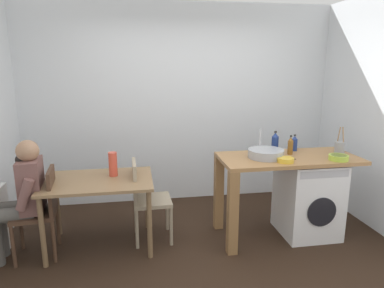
# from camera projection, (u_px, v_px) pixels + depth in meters

# --- Properties ---
(ground_plane) EXTENTS (5.46, 5.46, 0.00)m
(ground_plane) POSITION_uv_depth(u_px,v_px,m) (205.00, 262.00, 3.35)
(ground_plane) COLOR black
(wall_back) EXTENTS (4.60, 0.10, 2.70)m
(wall_back) POSITION_uv_depth(u_px,v_px,m) (180.00, 105.00, 4.73)
(wall_back) COLOR silver
(wall_back) RESTS_ON ground_plane
(dining_table) EXTENTS (1.10, 0.76, 0.74)m
(dining_table) POSITION_uv_depth(u_px,v_px,m) (99.00, 188.00, 3.54)
(dining_table) COLOR olive
(dining_table) RESTS_ON ground_plane
(chair_person_seat) EXTENTS (0.44, 0.44, 0.90)m
(chair_person_seat) POSITION_uv_depth(u_px,v_px,m) (42.00, 208.00, 3.39)
(chair_person_seat) COLOR #4C3323
(chair_person_seat) RESTS_ON ground_plane
(chair_opposite) EXTENTS (0.41, 0.41, 0.90)m
(chair_opposite) POSITION_uv_depth(u_px,v_px,m) (145.00, 196.00, 3.69)
(chair_opposite) COLOR gray
(chair_opposite) RESTS_ON ground_plane
(seated_person) EXTENTS (0.52, 0.53, 1.20)m
(seated_person) POSITION_uv_depth(u_px,v_px,m) (23.00, 194.00, 3.31)
(seated_person) COLOR #595651
(seated_person) RESTS_ON ground_plane
(kitchen_counter) EXTENTS (1.50, 0.68, 0.92)m
(kitchen_counter) POSITION_uv_depth(u_px,v_px,m) (269.00, 171.00, 3.71)
(kitchen_counter) COLOR #9E7042
(kitchen_counter) RESTS_ON ground_plane
(washing_machine) EXTENTS (0.60, 0.61, 0.86)m
(washing_machine) POSITION_uv_depth(u_px,v_px,m) (308.00, 197.00, 3.86)
(washing_machine) COLOR white
(washing_machine) RESTS_ON ground_plane
(sink_basin) EXTENTS (0.38, 0.38, 0.09)m
(sink_basin) POSITION_uv_depth(u_px,v_px,m) (266.00, 154.00, 3.65)
(sink_basin) COLOR #9EA0A5
(sink_basin) RESTS_ON kitchen_counter
(tap) EXTENTS (0.02, 0.02, 0.28)m
(tap) POSITION_uv_depth(u_px,v_px,m) (260.00, 141.00, 3.81)
(tap) COLOR #B2B2B7
(tap) RESTS_ON kitchen_counter
(bottle_tall_green) EXTENTS (0.08, 0.08, 0.23)m
(bottle_tall_green) POSITION_uv_depth(u_px,v_px,m) (275.00, 142.00, 3.93)
(bottle_tall_green) COLOR navy
(bottle_tall_green) RESTS_ON kitchen_counter
(bottle_squat_brown) EXTENTS (0.06, 0.06, 0.22)m
(bottle_squat_brown) POSITION_uv_depth(u_px,v_px,m) (290.00, 146.00, 3.78)
(bottle_squat_brown) COLOR brown
(bottle_squat_brown) RESTS_ON kitchen_counter
(bottle_clear_small) EXTENTS (0.07, 0.07, 0.19)m
(bottle_clear_small) POSITION_uv_depth(u_px,v_px,m) (294.00, 143.00, 3.94)
(bottle_clear_small) COLOR navy
(bottle_clear_small) RESTS_ON kitchen_counter
(mixing_bowl) EXTENTS (0.17, 0.17, 0.05)m
(mixing_bowl) POSITION_uv_depth(u_px,v_px,m) (286.00, 160.00, 3.49)
(mixing_bowl) COLOR gold
(mixing_bowl) RESTS_ON kitchen_counter
(utensil_crock) EXTENTS (0.11, 0.11, 0.30)m
(utensil_crock) POSITION_uv_depth(u_px,v_px,m) (340.00, 147.00, 3.84)
(utensil_crock) COLOR gray
(utensil_crock) RESTS_ON kitchen_counter
(colander) EXTENTS (0.20, 0.20, 0.06)m
(colander) POSITION_uv_depth(u_px,v_px,m) (339.00, 157.00, 3.56)
(colander) COLOR #A8C63D
(colander) RESTS_ON kitchen_counter
(vase) EXTENTS (0.09, 0.09, 0.26)m
(vase) POSITION_uv_depth(u_px,v_px,m) (113.00, 164.00, 3.61)
(vase) COLOR #D84C38
(vase) RESTS_ON dining_table
(scissors) EXTENTS (0.15, 0.06, 0.01)m
(scissors) POSITION_uv_depth(u_px,v_px,m) (288.00, 159.00, 3.60)
(scissors) COLOR #B2B2B7
(scissors) RESTS_ON kitchen_counter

